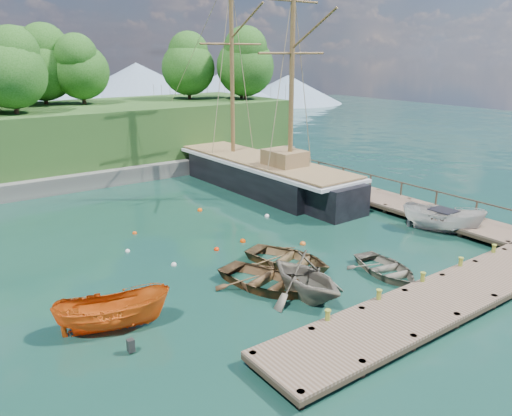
# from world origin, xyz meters

# --- Properties ---
(ground) EXTENTS (160.00, 160.00, 0.00)m
(ground) POSITION_xyz_m (0.00, 0.00, 0.00)
(ground) COLOR #0F3227
(ground) RESTS_ON ground
(dock_near) EXTENTS (20.00, 3.20, 1.10)m
(dock_near) POSITION_xyz_m (2.00, -6.50, 0.43)
(dock_near) COLOR brown
(dock_near) RESTS_ON ground
(dock_east) EXTENTS (3.20, 24.00, 1.10)m
(dock_east) POSITION_xyz_m (11.50, 7.00, 0.43)
(dock_east) COLOR brown
(dock_east) RESTS_ON ground
(bollard_0) EXTENTS (0.26, 0.26, 0.45)m
(bollard_0) POSITION_xyz_m (-4.00, -5.10, 0.00)
(bollard_0) COLOR olive
(bollard_0) RESTS_ON ground
(bollard_1) EXTENTS (0.26, 0.26, 0.45)m
(bollard_1) POSITION_xyz_m (-1.00, -5.10, 0.00)
(bollard_1) COLOR olive
(bollard_1) RESTS_ON ground
(bollard_2) EXTENTS (0.26, 0.26, 0.45)m
(bollard_2) POSITION_xyz_m (2.00, -5.10, 0.00)
(bollard_2) COLOR olive
(bollard_2) RESTS_ON ground
(bollard_3) EXTENTS (0.26, 0.26, 0.45)m
(bollard_3) POSITION_xyz_m (5.00, -5.10, 0.00)
(bollard_3) COLOR olive
(bollard_3) RESTS_ON ground
(bollard_4) EXTENTS (0.26, 0.26, 0.45)m
(bollard_4) POSITION_xyz_m (8.00, -5.10, 0.00)
(bollard_4) COLOR olive
(bollard_4) RESTS_ON ground
(rowboat_0) EXTENTS (4.77, 5.72, 1.02)m
(rowboat_0) POSITION_xyz_m (-3.59, -0.41, 0.00)
(rowboat_0) COLOR #523921
(rowboat_0) RESTS_ON ground
(rowboat_1) EXTENTS (3.82, 4.42, 2.32)m
(rowboat_1) POSITION_xyz_m (-2.65, -2.22, 0.00)
(rowboat_1) COLOR #726B5C
(rowboat_1) RESTS_ON ground
(rowboat_2) EXTENTS (4.87, 5.66, 0.99)m
(rowboat_2) POSITION_xyz_m (-1.06, 0.95, 0.00)
(rowboat_2) COLOR brown
(rowboat_2) RESTS_ON ground
(rowboat_3) EXTENTS (3.70, 4.63, 0.86)m
(rowboat_3) POSITION_xyz_m (2.26, -2.79, 0.00)
(rowboat_3) COLOR #655F51
(rowboat_3) RESTS_ON ground
(motorboat_orange) EXTENTS (4.91, 3.12, 1.77)m
(motorboat_orange) POSITION_xyz_m (-10.80, 0.12, 0.00)
(motorboat_orange) COLOR #D35712
(motorboat_orange) RESTS_ON ground
(cabin_boat_white) EXTENTS (3.70, 5.27, 1.91)m
(cabin_boat_white) POSITION_xyz_m (10.00, -0.61, 0.00)
(cabin_boat_white) COLOR silver
(cabin_boat_white) RESTS_ON ground
(schooner) EXTENTS (5.26, 26.72, 19.45)m
(schooner) POSITION_xyz_m (6.87, 14.39, 1.08)
(schooner) COLOR black
(schooner) RESTS_ON ground
(mooring_buoy_0) EXTENTS (0.30, 0.30, 0.30)m
(mooring_buoy_0) POSITION_xyz_m (-5.94, 4.49, 0.00)
(mooring_buoy_0) COLOR silver
(mooring_buoy_0) RESTS_ON ground
(mooring_buoy_1) EXTENTS (0.30, 0.30, 0.30)m
(mooring_buoy_1) POSITION_xyz_m (-3.00, 5.01, 0.00)
(mooring_buoy_1) COLOR red
(mooring_buoy_1) RESTS_ON ground
(mooring_buoy_2) EXTENTS (0.35, 0.35, 0.35)m
(mooring_buoy_2) POSITION_xyz_m (-1.07, 5.19, 0.00)
(mooring_buoy_2) COLOR #D93B00
(mooring_buoy_2) RESTS_ON ground
(mooring_buoy_3) EXTENTS (0.34, 0.34, 0.34)m
(mooring_buoy_3) POSITION_xyz_m (2.94, 8.14, 0.00)
(mooring_buoy_3) COLOR silver
(mooring_buoy_3) RESTS_ON ground
(mooring_buoy_4) EXTENTS (0.28, 0.28, 0.28)m
(mooring_buoy_4) POSITION_xyz_m (-5.73, 10.25, 0.00)
(mooring_buoy_4) COLOR #D94B0F
(mooring_buoy_4) RESTS_ON ground
(mooring_buoy_5) EXTENTS (0.35, 0.35, 0.35)m
(mooring_buoy_5) POSITION_xyz_m (-0.13, 11.98, 0.00)
(mooring_buoy_5) COLOR #FB5204
(mooring_buoy_5) RESTS_ON ground
(mooring_buoy_6) EXTENTS (0.27, 0.27, 0.27)m
(mooring_buoy_6) POSITION_xyz_m (-7.20, 7.72, 0.00)
(mooring_buoy_6) COLOR silver
(mooring_buoy_6) RESTS_ON ground
(mooring_buoy_7) EXTENTS (0.35, 0.35, 0.35)m
(mooring_buoy_7) POSITION_xyz_m (1.55, 2.80, 0.00)
(mooring_buoy_7) COLOR #CF5E1B
(mooring_buoy_7) RESTS_ON ground
(distant_ridge) EXTENTS (117.00, 40.00, 10.00)m
(distant_ridge) POSITION_xyz_m (4.30, 70.00, 4.35)
(distant_ridge) COLOR #728CA5
(distant_ridge) RESTS_ON ground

